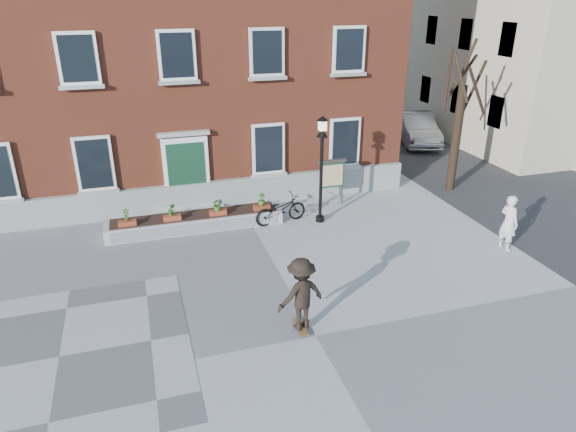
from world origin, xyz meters
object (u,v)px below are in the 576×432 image
object	(u,v)px
bicycle	(281,209)
parked_car	(416,128)
bystander	(509,222)
lamp_post	(322,155)
notice_board	(332,175)
skateboarder	(301,294)

from	to	relation	value
bicycle	parked_car	xyz separation A→B (m)	(10.25, 8.23, 0.30)
bystander	lamp_post	size ratio (longest dim) A/B	0.48
lamp_post	notice_board	world-z (taller)	lamp_post
parked_car	lamp_post	size ratio (longest dim) A/B	1.27
parked_car	skateboarder	world-z (taller)	skateboarder
parked_car	notice_board	distance (m)	10.63
parked_car	lamp_post	xyz separation A→B (m)	(-8.82, -8.53, 1.72)
bicycle	notice_board	distance (m)	2.73
notice_board	skateboarder	size ratio (longest dim) A/B	0.94
skateboarder	bystander	bearing A→B (deg)	15.97
parked_car	bystander	distance (m)	12.92
bicycle	bystander	size ratio (longest dim) A/B	1.07
parked_car	lamp_post	world-z (taller)	lamp_post
parked_car	notice_board	world-z (taller)	notice_board
bystander	lamp_post	bearing A→B (deg)	46.36
parked_car	skateboarder	xyz separation A→B (m)	(-11.58, -14.61, 0.21)
bystander	lamp_post	distance (m)	6.57
lamp_post	skateboarder	distance (m)	6.85
parked_car	lamp_post	distance (m)	12.39
lamp_post	parked_car	bearing A→B (deg)	44.04
notice_board	bicycle	bearing A→B (deg)	-155.84
lamp_post	skateboarder	bearing A→B (deg)	-114.40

